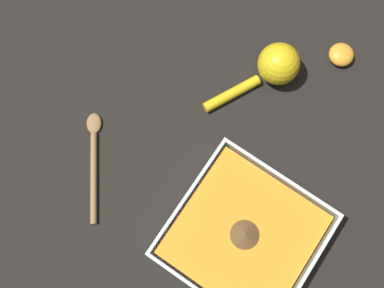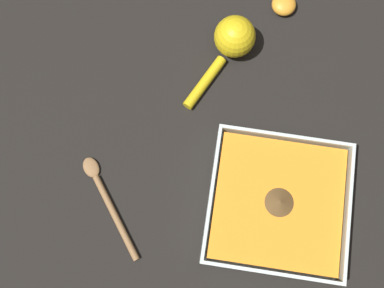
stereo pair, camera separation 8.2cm
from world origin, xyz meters
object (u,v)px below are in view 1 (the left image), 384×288
wooden_spoon (94,160)px  square_dish (244,235)px  lemon_squeezer (275,66)px  lemon_half (341,55)px

wooden_spoon → square_dish: bearing=-119.3°
lemon_squeezer → wooden_spoon: bearing=177.9°
lemon_half → wooden_spoon: lemon_half is taller
lemon_half → wooden_spoon: size_ratio=0.27×
lemon_squeezer → lemon_half: size_ratio=3.83×
square_dish → wooden_spoon: bearing=-82.4°
square_dish → lemon_squeezer: bearing=-157.5°
lemon_squeezer → wooden_spoon: lemon_squeezer is taller
square_dish → lemon_half: size_ratio=5.05×
lemon_squeezer → lemon_half: (-0.10, 0.09, -0.02)m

